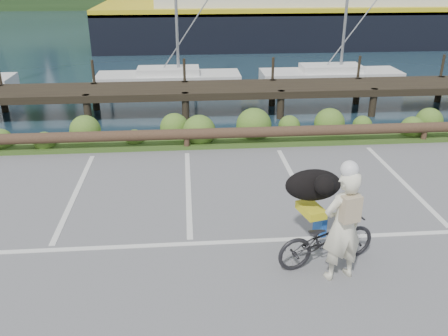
# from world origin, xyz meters

# --- Properties ---
(ground) EXTENTS (72.00, 72.00, 0.00)m
(ground) POSITION_xyz_m (0.00, 0.00, 0.00)
(ground) COLOR #5E5E61
(vegetation_strip) EXTENTS (34.00, 1.60, 0.10)m
(vegetation_strip) POSITION_xyz_m (0.00, 5.30, 0.05)
(vegetation_strip) COLOR #3D5B21
(vegetation_strip) RESTS_ON ground
(log_rail) EXTENTS (32.00, 0.30, 0.60)m
(log_rail) POSITION_xyz_m (0.00, 4.60, 0.00)
(log_rail) COLOR #443021
(log_rail) RESTS_ON ground
(bicycle) EXTENTS (1.94, 1.08, 0.97)m
(bicycle) POSITION_xyz_m (2.37, -1.20, 0.48)
(bicycle) COLOR black
(bicycle) RESTS_ON ground
(cyclist) EXTENTS (0.81, 0.63, 1.96)m
(cyclist) POSITION_xyz_m (2.47, -1.61, 0.98)
(cyclist) COLOR #F0ECCB
(cyclist) RESTS_ON ground
(dog) EXTENTS (0.73, 1.10, 0.58)m
(dog) POSITION_xyz_m (2.22, -0.63, 1.26)
(dog) COLOR black
(dog) RESTS_ON bicycle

